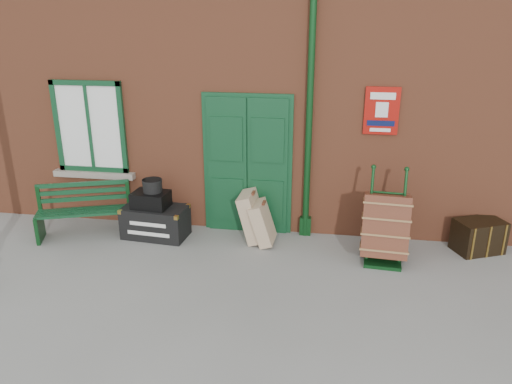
% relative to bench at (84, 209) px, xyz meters
% --- Properties ---
extents(ground, '(80.00, 80.00, 0.00)m').
position_rel_bench_xyz_m(ground, '(2.85, -0.87, -0.45)').
color(ground, gray).
rests_on(ground, ground).
extents(station_building, '(10.30, 4.30, 4.36)m').
position_rel_bench_xyz_m(station_building, '(2.85, 2.62, 1.71)').
color(station_building, brown).
rests_on(station_building, ground).
extents(bench, '(1.50, 0.90, 0.89)m').
position_rel_bench_xyz_m(bench, '(0.00, 0.00, 0.00)').
color(bench, '#103E21').
rests_on(bench, ground).
extents(houdini_trunk, '(1.05, 0.64, 0.50)m').
position_rel_bench_xyz_m(houdini_trunk, '(1.13, 0.13, -0.20)').
color(houdini_trunk, black).
rests_on(houdini_trunk, ground).
extents(strongbox, '(0.59, 0.45, 0.25)m').
position_rel_bench_xyz_m(strongbox, '(1.08, 0.13, 0.18)').
color(strongbox, black).
rests_on(strongbox, houdini_trunk).
extents(hatbox, '(0.33, 0.33, 0.20)m').
position_rel_bench_xyz_m(hatbox, '(1.11, 0.16, 0.41)').
color(hatbox, black).
rests_on(hatbox, strongbox).
extents(suitcase_back, '(0.43, 0.56, 0.80)m').
position_rel_bench_xyz_m(suitcase_back, '(2.68, 0.24, -0.05)').
color(suitcase_back, tan).
rests_on(suitcase_back, ground).
extents(suitcase_front, '(0.40, 0.51, 0.69)m').
position_rel_bench_xyz_m(suitcase_front, '(2.86, 0.14, -0.11)').
color(suitcase_front, tan).
rests_on(suitcase_front, ground).
extents(porter_trolley, '(0.69, 0.74, 1.34)m').
position_rel_bench_xyz_m(porter_trolley, '(4.68, -0.11, 0.07)').
color(porter_trolley, '#0D3715').
rests_on(porter_trolley, ground).
extents(dark_trunk, '(0.81, 0.69, 0.50)m').
position_rel_bench_xyz_m(dark_trunk, '(6.11, 0.38, -0.20)').
color(dark_trunk, black).
rests_on(dark_trunk, ground).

